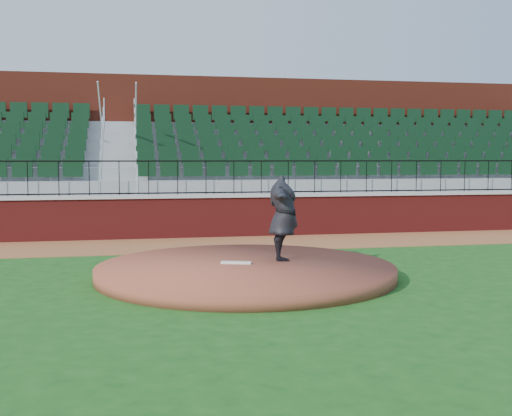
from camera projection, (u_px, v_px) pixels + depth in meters
The scene contains 10 objects.
ground at pixel (271, 280), 12.45m from camera, with size 90.00×90.00×0.00m, color #184B15.
warning_track at pixel (228, 243), 17.72m from camera, with size 34.00×3.20×0.01m, color brown.
field_wall at pixel (220, 217), 19.24m from camera, with size 34.00×0.35×1.20m, color maroon.
wall_cap at pixel (220, 196), 19.19m from camera, with size 34.00×0.45×0.10m, color #B7B7B7.
wall_railing at pixel (220, 178), 19.15m from camera, with size 34.00×0.05×1.00m, color black, non-canonical shape.
seating_stands at pixel (209, 161), 21.77m from camera, with size 34.00×5.10×4.60m, color gray, non-canonical shape.
concourse_wall at pixel (199, 149), 24.47m from camera, with size 34.00×0.50×5.50m, color maroon.
pitchers_mound at pixel (246, 271), 12.74m from camera, with size 5.98×5.98×0.25m, color brown.
pitching_rubber at pixel (236, 263), 12.85m from camera, with size 0.62×0.15×0.04m, color white.
pitcher at pixel (283, 218), 13.16m from camera, with size 2.19×0.60×1.78m, color black.
Camera 1 is at (-2.73, -12.00, 2.38)m, focal length 44.52 mm.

